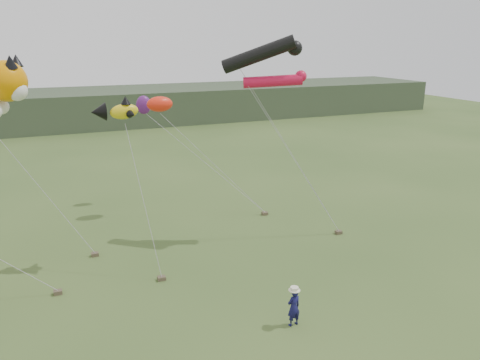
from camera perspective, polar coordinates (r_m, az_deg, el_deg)
ground at (r=18.42m, az=0.82°, el=-15.59°), size 120.00×120.00×0.00m
headland at (r=59.59m, az=-19.49°, el=8.15°), size 90.00×13.00×4.00m
festival_attendant at (r=17.34m, az=6.56°, el=-15.16°), size 0.56×0.41×1.44m
sandbag_anchors at (r=22.96m, az=-5.52°, el=-8.50°), size 14.29×5.61×0.17m
fish_kite at (r=20.58m, az=-15.02°, el=8.12°), size 1.97×1.34×1.03m
tube_kites at (r=22.93m, az=3.64°, el=14.12°), size 3.91×2.41×2.50m
misc_kites at (r=27.55m, az=-10.50°, el=9.05°), size 1.60×3.23×1.31m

